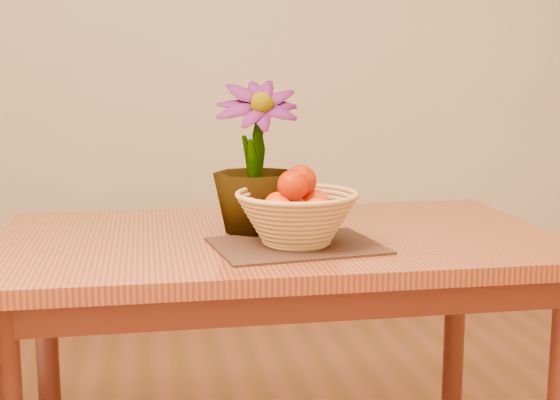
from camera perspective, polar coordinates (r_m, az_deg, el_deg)
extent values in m
cube|color=beige|center=(3.87, -5.16, 12.48)|extent=(4.00, 0.02, 2.70)
cube|color=brown|center=(1.98, -0.17, -3.10)|extent=(1.40, 0.80, 0.04)
cube|color=#4C1C11|center=(1.99, -0.17, -4.78)|extent=(1.28, 0.68, 0.08)
cylinder|color=#4C1C11|center=(2.38, -16.65, -10.64)|extent=(0.06, 0.06, 0.71)
cylinder|color=#4C1C11|center=(2.55, 12.64, -9.12)|extent=(0.06, 0.06, 0.71)
cube|color=#361E13|center=(1.84, 1.22, -3.35)|extent=(0.42, 0.34, 0.01)
cylinder|color=tan|center=(1.84, 1.22, -3.15)|extent=(0.15, 0.15, 0.01)
sphere|color=#D53903|center=(1.82, 1.23, -0.80)|extent=(0.06, 0.06, 0.06)
sphere|color=#D53903|center=(1.87, 2.54, -0.35)|extent=(0.08, 0.08, 0.08)
sphere|color=#D53903|center=(1.87, -0.16, -0.45)|extent=(0.07, 0.07, 0.07)
sphere|color=#D53903|center=(1.78, -0.14, -0.86)|extent=(0.08, 0.08, 0.08)
sphere|color=#D53903|center=(1.78, 2.69, -0.96)|extent=(0.07, 0.07, 0.07)
sphere|color=#D53903|center=(1.84, 1.53, 1.41)|extent=(0.08, 0.08, 0.08)
sphere|color=#D53903|center=(1.78, 0.94, 1.08)|extent=(0.07, 0.07, 0.07)
sphere|color=#D53903|center=(1.84, 1.53, 1.41)|extent=(0.08, 0.08, 0.08)
sphere|color=#D53903|center=(1.78, 0.94, 1.08)|extent=(0.07, 0.07, 0.07)
imported|color=#153F12|center=(1.96, -1.81, 3.10)|extent=(0.23, 0.23, 0.38)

